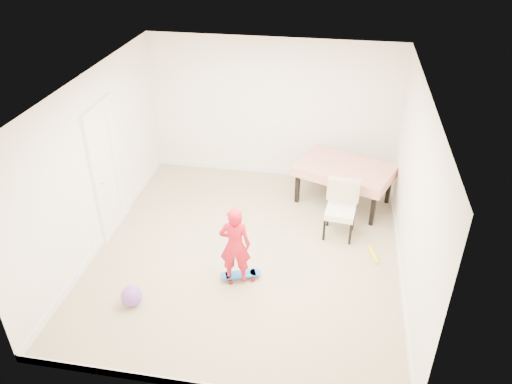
% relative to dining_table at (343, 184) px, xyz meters
% --- Properties ---
extents(ground, '(5.00, 5.00, 0.00)m').
position_rel_dining_table_xyz_m(ground, '(-1.37, -1.67, -0.36)').
color(ground, tan).
rests_on(ground, ground).
extents(ceiling, '(4.50, 5.00, 0.04)m').
position_rel_dining_table_xyz_m(ceiling, '(-1.37, -1.67, 2.22)').
color(ceiling, white).
rests_on(ceiling, wall_back).
extents(wall_back, '(4.50, 0.04, 2.60)m').
position_rel_dining_table_xyz_m(wall_back, '(-1.37, 0.81, 0.94)').
color(wall_back, white).
rests_on(wall_back, ground).
extents(wall_front, '(4.50, 0.04, 2.60)m').
position_rel_dining_table_xyz_m(wall_front, '(-1.37, -4.15, 0.94)').
color(wall_front, white).
rests_on(wall_front, ground).
extents(wall_left, '(0.04, 5.00, 2.60)m').
position_rel_dining_table_xyz_m(wall_left, '(-3.60, -1.67, 0.94)').
color(wall_left, white).
rests_on(wall_left, ground).
extents(wall_right, '(0.04, 5.00, 2.60)m').
position_rel_dining_table_xyz_m(wall_right, '(0.86, -1.67, 0.94)').
color(wall_right, white).
rests_on(wall_right, ground).
extents(door, '(0.11, 0.94, 2.11)m').
position_rel_dining_table_xyz_m(door, '(-3.59, -1.37, 0.66)').
color(door, white).
rests_on(door, ground).
extents(baseboard_back, '(4.50, 0.02, 0.12)m').
position_rel_dining_table_xyz_m(baseboard_back, '(-1.37, 0.82, -0.30)').
color(baseboard_back, white).
rests_on(baseboard_back, ground).
extents(baseboard_left, '(0.02, 5.00, 0.12)m').
position_rel_dining_table_xyz_m(baseboard_left, '(-3.61, -1.67, -0.30)').
color(baseboard_left, white).
rests_on(baseboard_left, ground).
extents(baseboard_right, '(0.02, 5.00, 0.12)m').
position_rel_dining_table_xyz_m(baseboard_right, '(0.87, -1.67, -0.30)').
color(baseboard_right, white).
rests_on(baseboard_right, ground).
extents(dining_table, '(1.80, 1.47, 0.73)m').
position_rel_dining_table_xyz_m(dining_table, '(0.00, 0.00, 0.00)').
color(dining_table, red).
rests_on(dining_table, ground).
extents(dining_chair, '(0.56, 0.63, 0.91)m').
position_rel_dining_table_xyz_m(dining_chair, '(-0.03, -0.99, 0.09)').
color(dining_chair, silver).
rests_on(dining_chair, ground).
extents(skateboard, '(0.62, 0.40, 0.09)m').
position_rel_dining_table_xyz_m(skateboard, '(-1.35, -2.28, -0.32)').
color(skateboard, blue).
rests_on(skateboard, ground).
extents(child, '(0.45, 0.32, 1.17)m').
position_rel_dining_table_xyz_m(child, '(-1.41, -2.33, 0.22)').
color(child, red).
rests_on(child, ground).
extents(balloon, '(0.28, 0.28, 0.28)m').
position_rel_dining_table_xyz_m(balloon, '(-2.66, -3.03, -0.22)').
color(balloon, purple).
rests_on(balloon, ground).
extents(foam_toy, '(0.17, 0.40, 0.06)m').
position_rel_dining_table_xyz_m(foam_toy, '(0.51, -1.45, -0.33)').
color(foam_toy, yellow).
rests_on(foam_toy, ground).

